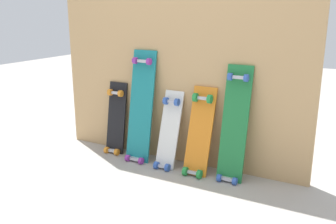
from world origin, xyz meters
name	(u,v)px	position (x,y,z in m)	size (l,w,h in m)	color
ground_plane	(172,162)	(0.00, 0.00, 0.00)	(12.00, 12.00, 0.00)	#9E9991
plywood_wall_panel	(177,46)	(0.00, 0.07, 0.94)	(2.13, 0.04, 1.88)	tan
skateboard_black	(116,122)	(-0.54, -0.02, 0.27)	(0.17, 0.18, 0.68)	black
skateboard_teal	(141,111)	(-0.26, -0.05, 0.41)	(0.21, 0.24, 0.97)	#197A7F
skateboard_white	(169,134)	(0.01, -0.07, 0.26)	(0.16, 0.26, 0.66)	silver
skateboard_orange	(199,136)	(0.27, -0.07, 0.29)	(0.19, 0.27, 0.72)	orange
skateboard_green	(234,129)	(0.53, -0.05, 0.38)	(0.19, 0.24, 0.90)	#1E7238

